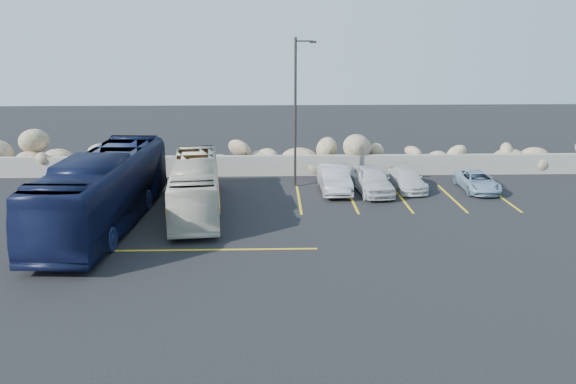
{
  "coord_description": "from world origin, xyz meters",
  "views": [
    {
      "loc": [
        1.23,
        -20.48,
        8.3
      ],
      "look_at": [
        1.95,
        4.0,
        1.26
      ],
      "focal_mm": 35.0,
      "sensor_mm": 36.0,
      "label": 1
    }
  ],
  "objects_px": {
    "lamppost": "(296,109)",
    "car_a": "(372,180)",
    "tour_coach": "(104,190)",
    "car_d": "(478,181)",
    "vintage_bus": "(195,186)",
    "car_b": "(334,178)",
    "car_c": "(406,179)"
  },
  "relations": [
    {
      "from": "car_a",
      "to": "car_b",
      "type": "height_order",
      "value": "car_a"
    },
    {
      "from": "tour_coach",
      "to": "car_d",
      "type": "height_order",
      "value": "tour_coach"
    },
    {
      "from": "car_b",
      "to": "vintage_bus",
      "type": "bearing_deg",
      "value": -156.27
    },
    {
      "from": "lamppost",
      "to": "car_b",
      "type": "relative_size",
      "value": 1.89
    },
    {
      "from": "lamppost",
      "to": "car_d",
      "type": "height_order",
      "value": "lamppost"
    },
    {
      "from": "tour_coach",
      "to": "car_d",
      "type": "distance_m",
      "value": 19.15
    },
    {
      "from": "lamppost",
      "to": "car_c",
      "type": "distance_m",
      "value": 7.09
    },
    {
      "from": "car_a",
      "to": "car_c",
      "type": "relative_size",
      "value": 1.1
    },
    {
      "from": "lamppost",
      "to": "car_a",
      "type": "xyz_separation_m",
      "value": [
        3.97,
        -1.4,
        -3.59
      ]
    },
    {
      "from": "vintage_bus",
      "to": "car_d",
      "type": "relative_size",
      "value": 2.47
    },
    {
      "from": "lamppost",
      "to": "car_b",
      "type": "bearing_deg",
      "value": -26.51
    },
    {
      "from": "car_a",
      "to": "car_d",
      "type": "xyz_separation_m",
      "value": [
        5.77,
        0.27,
        -0.2
      ]
    },
    {
      "from": "car_a",
      "to": "car_c",
      "type": "height_order",
      "value": "car_a"
    },
    {
      "from": "car_a",
      "to": "car_b",
      "type": "relative_size",
      "value": 0.98
    },
    {
      "from": "tour_coach",
      "to": "car_b",
      "type": "relative_size",
      "value": 2.75
    },
    {
      "from": "vintage_bus",
      "to": "car_d",
      "type": "xyz_separation_m",
      "value": [
        14.71,
        3.16,
        -0.75
      ]
    },
    {
      "from": "car_a",
      "to": "car_d",
      "type": "distance_m",
      "value": 5.78
    },
    {
      "from": "lamppost",
      "to": "vintage_bus",
      "type": "distance_m",
      "value": 7.23
    },
    {
      "from": "lamppost",
      "to": "car_d",
      "type": "bearing_deg",
      "value": -6.58
    },
    {
      "from": "tour_coach",
      "to": "car_c",
      "type": "xyz_separation_m",
      "value": [
        14.66,
        5.51,
        -1.07
      ]
    },
    {
      "from": "car_d",
      "to": "car_b",
      "type": "bearing_deg",
      "value": 179.88
    },
    {
      "from": "vintage_bus",
      "to": "car_a",
      "type": "xyz_separation_m",
      "value": [
        8.95,
        2.88,
        -0.55
      ]
    },
    {
      "from": "vintage_bus",
      "to": "car_b",
      "type": "xyz_separation_m",
      "value": [
        6.97,
        3.28,
        -0.55
      ]
    },
    {
      "from": "tour_coach",
      "to": "car_d",
      "type": "bearing_deg",
      "value": 18.57
    },
    {
      "from": "lamppost",
      "to": "car_a",
      "type": "height_order",
      "value": "lamppost"
    },
    {
      "from": "car_c",
      "to": "car_d",
      "type": "distance_m",
      "value": 3.79
    },
    {
      "from": "vintage_bus",
      "to": "tour_coach",
      "type": "distance_m",
      "value": 4.2
    },
    {
      "from": "lamppost",
      "to": "car_c",
      "type": "relative_size",
      "value": 2.12
    },
    {
      "from": "vintage_bus",
      "to": "tour_coach",
      "type": "xyz_separation_m",
      "value": [
        -3.71,
        -1.92,
        0.37
      ]
    },
    {
      "from": "tour_coach",
      "to": "car_d",
      "type": "relative_size",
      "value": 3.2
    },
    {
      "from": "car_c",
      "to": "tour_coach",
      "type": "bearing_deg",
      "value": -163.71
    },
    {
      "from": "car_d",
      "to": "car_a",
      "type": "bearing_deg",
      "value": -176.47
    }
  ]
}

